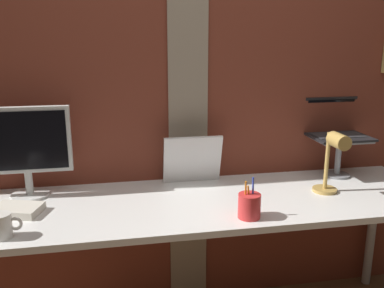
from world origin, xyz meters
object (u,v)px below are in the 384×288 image
at_px(whiteboard_panel, 192,160).
at_px(laptop, 334,126).
at_px(coffee_mug, 2,226).
at_px(desk_lamp, 333,157).
at_px(pen_cup, 249,206).
at_px(monitor, 25,145).

bearing_deg(whiteboard_panel, laptop, 2.49).
bearing_deg(whiteboard_panel, coffee_mug, -150.58).
xyz_separation_m(laptop, desk_lamp, (-0.18, -0.33, -0.08)).
bearing_deg(desk_lamp, whiteboard_panel, 154.55).
bearing_deg(laptop, desk_lamp, -118.53).
bearing_deg(coffee_mug, pen_cup, 0.01).
bearing_deg(desk_lamp, pen_cup, -159.91).
bearing_deg(monitor, laptop, 2.58).
height_order(monitor, laptop, monitor).
bearing_deg(monitor, desk_lamp, -10.28).
distance_m(laptop, whiteboard_panel, 0.82).
bearing_deg(desk_lamp, monitor, 169.72).
distance_m(monitor, coffee_mug, 0.48).
xyz_separation_m(monitor, pen_cup, (0.96, -0.43, -0.20)).
distance_m(whiteboard_panel, desk_lamp, 0.70).
bearing_deg(pen_cup, laptop, 37.82).
bearing_deg(whiteboard_panel, pen_cup, -71.53).
relative_size(laptop, desk_lamp, 0.98).
bearing_deg(laptop, coffee_mug, -162.89).
relative_size(monitor, coffee_mug, 3.63).
height_order(pen_cup, coffee_mug, pen_cup).
xyz_separation_m(whiteboard_panel, coffee_mug, (-0.83, -0.47, -0.08)).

